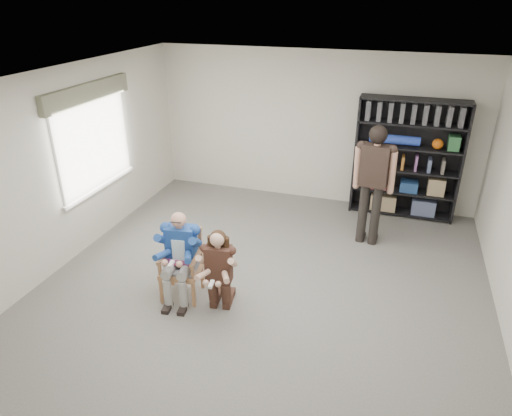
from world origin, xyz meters
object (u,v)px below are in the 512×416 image
(seated_man, at_px, (180,256))
(armchair, at_px, (181,265))
(standing_man, at_px, (372,187))
(kneeling_woman, at_px, (218,272))
(bookshelf, at_px, (407,159))

(seated_man, bearing_deg, armchair, 0.00)
(seated_man, height_order, standing_man, standing_man)
(seated_man, relative_size, standing_man, 0.64)
(seated_man, bearing_deg, kneeling_woman, -19.87)
(armchair, distance_m, seated_man, 0.14)
(kneeling_woman, bearing_deg, standing_man, 47.11)
(bookshelf, bearing_deg, kneeling_woman, -120.19)
(kneeling_woman, bearing_deg, armchair, 160.13)
(armchair, xyz_separation_m, kneeling_woman, (0.58, -0.12, 0.09))
(seated_man, distance_m, bookshelf, 4.41)
(kneeling_woman, distance_m, bookshelf, 4.19)
(seated_man, height_order, kneeling_woman, seated_man)
(kneeling_woman, relative_size, bookshelf, 0.53)
(seated_man, distance_m, standing_man, 3.14)
(kneeling_woman, bearing_deg, seated_man, 160.13)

